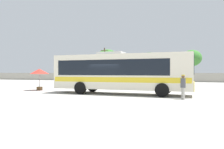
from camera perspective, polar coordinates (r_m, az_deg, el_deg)
ground_plane at (r=28.46m, az=5.85°, el=-3.16°), size 300.00×300.00×0.00m
perimeter_wall at (r=45.31m, az=10.82°, el=-0.70°), size 80.00×0.30×1.73m
coach_bus_cream_yellow at (r=18.81m, az=1.90°, el=0.77°), size 11.70×2.85×3.57m
attendant_by_bus_door at (r=15.66m, az=17.86°, el=-2.69°), size 0.47×0.47×1.68m
vendor_umbrella_near_gate_red at (r=23.90m, az=-18.19°, el=0.63°), size 1.92×1.92×2.21m
parked_car_leftmost_dark_blue at (r=46.76m, az=-7.44°, el=-0.78°), size 4.63×2.20×1.42m
parked_car_second_dark_blue at (r=43.94m, az=-1.36°, el=-0.84°), size 4.48×2.03×1.46m
utility_pole_near at (r=51.13m, az=-1.95°, el=2.90°), size 1.80×0.24×7.52m
roadside_tree_left at (r=53.88m, az=-1.22°, el=3.81°), size 5.93×5.93×7.44m
roadside_tree_midleft at (r=49.58m, az=9.63°, el=3.48°), size 4.44×4.44×6.28m
roadside_tree_midright at (r=48.49m, az=19.90°, el=3.99°), size 3.96×3.96×6.48m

